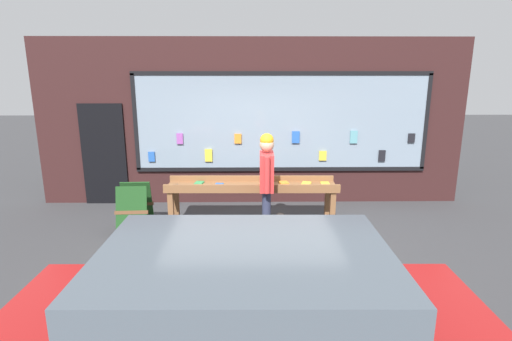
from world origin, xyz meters
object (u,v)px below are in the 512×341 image
object	(u,v)px
person_browsing	(267,178)
display_table_main	(252,189)
sandwich_board_sign	(135,208)
parked_car	(245,328)
small_dog	(287,225)

from	to	relation	value
person_browsing	display_table_main	bearing A→B (deg)	26.34
sandwich_board_sign	parked_car	bearing A→B (deg)	-65.37
display_table_main	sandwich_board_sign	xyz separation A→B (m)	(-2.02, -0.18, -0.28)
display_table_main	sandwich_board_sign	bearing A→B (deg)	-174.98
small_dog	sandwich_board_sign	bearing A→B (deg)	46.81
person_browsing	small_dog	xyz separation A→B (m)	(0.33, -0.17, -0.75)
display_table_main	sandwich_board_sign	size ratio (longest dim) A/B	3.50
display_table_main	small_dog	world-z (taller)	display_table_main
small_dog	parked_car	bearing A→B (deg)	136.55
person_browsing	parked_car	world-z (taller)	person_browsing
person_browsing	sandwich_board_sign	distance (m)	2.36
display_table_main	person_browsing	world-z (taller)	person_browsing
display_table_main	parked_car	size ratio (longest dim) A/B	0.75
display_table_main	person_browsing	xyz separation A→B (m)	(0.24, -0.50, 0.34)
small_dog	sandwich_board_sign	distance (m)	2.64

